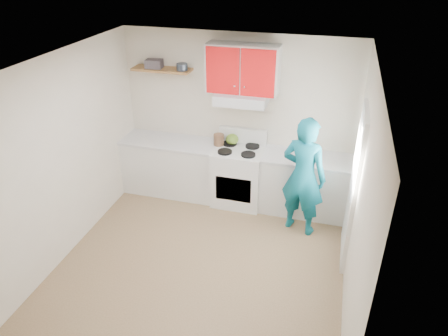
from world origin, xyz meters
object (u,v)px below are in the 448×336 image
(stove, at_px, (238,176))
(person, at_px, (303,177))
(crock, at_px, (219,140))
(tin, at_px, (182,67))
(kettle, at_px, (232,139))

(stove, distance_m, person, 1.21)
(stove, distance_m, crock, 0.64)
(tin, xyz_separation_m, crock, (0.57, -0.06, -1.09))
(stove, bearing_deg, tin, 170.84)
(crock, bearing_deg, tin, 174.26)
(stove, height_order, crock, crock)
(tin, relative_size, person, 0.09)
(stove, xyz_separation_m, person, (1.03, -0.48, 0.41))
(tin, distance_m, crock, 1.23)
(person, bearing_deg, tin, -0.28)
(crock, bearing_deg, stove, -14.71)
(kettle, xyz_separation_m, crock, (-0.19, -0.07, -0.01))
(person, bearing_deg, stove, -7.40)
(crock, height_order, person, person)
(stove, height_order, tin, tin)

